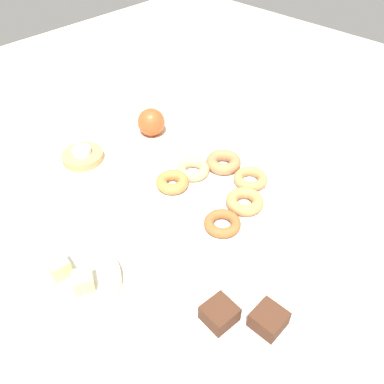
% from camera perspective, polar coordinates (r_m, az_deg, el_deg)
% --- Properties ---
extents(ground_plane, '(2.40, 2.40, 0.00)m').
position_cam_1_polar(ground_plane, '(0.97, 1.23, -1.04)').
color(ground_plane, beige).
extents(donut_plate, '(0.31, 0.31, 0.01)m').
position_cam_1_polar(donut_plate, '(0.96, 1.23, -0.75)').
color(donut_plate, silver).
rests_on(donut_plate, ground_plane).
extents(donut_0, '(0.09, 0.09, 0.03)m').
position_cam_1_polar(donut_0, '(0.98, -2.76, 1.39)').
color(donut_0, '#BC7A3D').
rests_on(donut_0, donut_plate).
extents(donut_1, '(0.10, 0.10, 0.02)m').
position_cam_1_polar(donut_1, '(1.00, 8.18, 1.86)').
color(donut_1, '#C6844C').
rests_on(donut_1, donut_plate).
extents(donut_2, '(0.12, 0.12, 0.03)m').
position_cam_1_polar(donut_2, '(1.04, 4.43, 4.20)').
color(donut_2, '#B27547').
rests_on(donut_2, donut_plate).
extents(donut_3, '(0.10, 0.10, 0.02)m').
position_cam_1_polar(donut_3, '(0.88, 4.27, -4.40)').
color(donut_3, '#995B2D').
rests_on(donut_3, donut_plate).
extents(donut_4, '(0.10, 0.10, 0.03)m').
position_cam_1_polar(donut_4, '(0.93, 7.39, -1.32)').
color(donut_4, '#C6844C').
rests_on(donut_4, donut_plate).
extents(donut_5, '(0.11, 0.11, 0.02)m').
position_cam_1_polar(donut_5, '(1.01, 0.12, 3.18)').
color(donut_5, tan).
rests_on(donut_5, donut_plate).
extents(cake_plate, '(0.25, 0.25, 0.01)m').
position_cam_1_polar(cake_plate, '(0.77, 7.24, -17.36)').
color(cake_plate, silver).
rests_on(cake_plate, ground_plane).
extents(brownie_near, '(0.05, 0.05, 0.03)m').
position_cam_1_polar(brownie_near, '(0.75, 10.68, -17.12)').
color(brownie_near, '#472819').
rests_on(brownie_near, cake_plate).
extents(brownie_far, '(0.06, 0.06, 0.03)m').
position_cam_1_polar(brownie_far, '(0.74, 3.87, -16.60)').
color(brownie_far, '#472819').
rests_on(brownie_far, cake_plate).
extents(candle_holder, '(0.11, 0.11, 0.02)m').
position_cam_1_polar(candle_holder, '(1.12, -15.02, 4.82)').
color(candle_holder, tan).
rests_on(candle_holder, ground_plane).
extents(tealight, '(0.05, 0.05, 0.01)m').
position_cam_1_polar(tealight, '(1.11, -15.18, 5.55)').
color(tealight, silver).
rests_on(tealight, candle_holder).
extents(fruit_bowl, '(0.17, 0.17, 0.03)m').
position_cam_1_polar(fruit_bowl, '(0.82, -15.74, -12.15)').
color(fruit_bowl, silver).
rests_on(fruit_bowl, ground_plane).
extents(melon_chunk_left, '(0.05, 0.05, 0.04)m').
position_cam_1_polar(melon_chunk_left, '(0.78, -14.98, -11.99)').
color(melon_chunk_left, '#DBD67A').
rests_on(melon_chunk_left, fruit_bowl).
extents(melon_chunk_right, '(0.04, 0.04, 0.04)m').
position_cam_1_polar(melon_chunk_right, '(0.81, -18.05, -10.01)').
color(melon_chunk_right, '#DBD67A').
rests_on(melon_chunk_right, fruit_bowl).
extents(apple, '(0.08, 0.08, 0.08)m').
position_cam_1_polar(apple, '(1.17, -5.73, 9.71)').
color(apple, '#CC4C23').
rests_on(apple, ground_plane).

